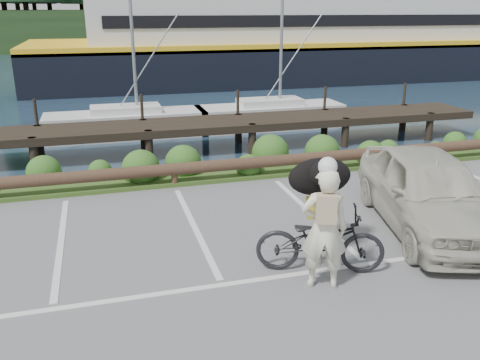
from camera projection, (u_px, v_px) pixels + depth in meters
name	position (u px, v px, depth m)	size (l,w,h in m)	color
ground	(217.00, 273.00, 8.57)	(72.00, 72.00, 0.00)	#5D5D5F
harbor_backdrop	(106.00, 37.00, 80.21)	(170.00, 160.00, 30.00)	#1B2F42
vegetation_strip	(171.00, 176.00, 13.39)	(34.00, 1.60, 0.10)	#3D5B21
log_rail	(175.00, 186.00, 12.77)	(32.00, 0.30, 0.60)	#443021
bicycle	(320.00, 240.00, 8.49)	(0.75, 2.15, 1.13)	black
cyclist	(324.00, 229.00, 7.87)	(0.73, 0.48, 2.00)	#EFEBCA
dog	(320.00, 177.00, 8.85)	(1.16, 0.57, 0.67)	black
parked_car	(428.00, 191.00, 10.13)	(1.87, 4.65, 1.58)	#BCB9A5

